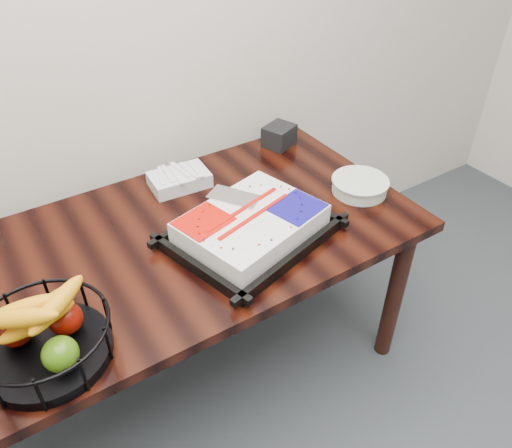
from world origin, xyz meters
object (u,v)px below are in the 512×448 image
fruit_basket (43,337)px  napkin_box (279,136)px  table (168,260)px  plate_stack (360,186)px  cake_tray (251,227)px

fruit_basket → napkin_box: bearing=27.8°
table → napkin_box: 0.81m
fruit_basket → plate_stack: fruit_basket is taller
table → napkin_box: (0.72, 0.35, 0.13)m
cake_tray → plate_stack: cake_tray is taller
fruit_basket → napkin_box: 1.34m
plate_stack → napkin_box: size_ratio=1.71×
cake_tray → napkin_box: cake_tray is taller
plate_stack → cake_tray: bearing=-178.6°
napkin_box → table: bearing=-154.2°
cake_tray → fruit_basket: size_ratio=1.71×
fruit_basket → napkin_box: size_ratio=2.72×
cake_tray → plate_stack: bearing=1.4°
table → fruit_basket: size_ratio=5.10×
cake_tray → plate_stack: size_ratio=2.72×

